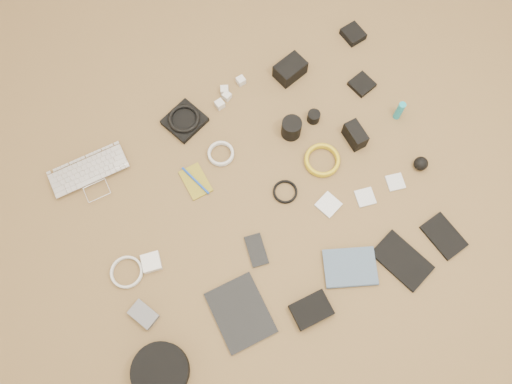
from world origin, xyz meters
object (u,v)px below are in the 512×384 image
tablet (241,313)px  headphone_case (160,371)px  paperback (353,287)px  laptop (93,180)px  dslr_camera (290,70)px  phone (256,250)px

tablet → headphone_case: size_ratio=1.21×
tablet → paperback: size_ratio=1.24×
laptop → headphone_case: headphone_case is taller
paperback → dslr_camera: bearing=8.9°
tablet → phone: (0.16, 0.17, -0.00)m
laptop → tablet: 0.77m
dslr_camera → headphone_case: size_ratio=0.63×
dslr_camera → phone: 0.78m
phone → headphone_case: headphone_case is taller
headphone_case → dslr_camera: bearing=40.6°
paperback → tablet: bearing=98.5°
phone → headphone_case: size_ratio=0.62×
headphone_case → paperback: (0.73, -0.06, -0.02)m
dslr_camera → headphone_case: 1.28m
dslr_camera → phone: dslr_camera is taller
tablet → paperback: 0.42m
dslr_camera → paperback: size_ratio=0.65×
tablet → phone: tablet is taller
phone → paperback: 0.38m
tablet → phone: bearing=49.8°
phone → dslr_camera: bearing=63.0°
headphone_case → paperback: 0.74m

